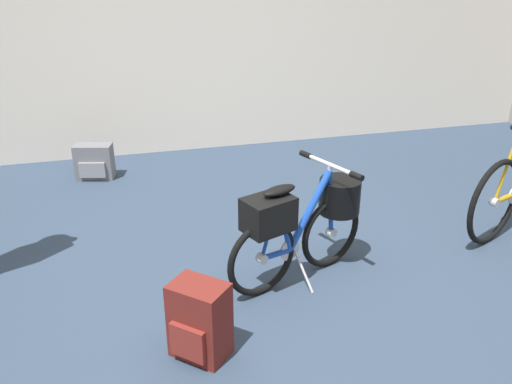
% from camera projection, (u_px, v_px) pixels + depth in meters
% --- Properties ---
extents(ground_plane, '(7.92, 7.92, 0.00)m').
position_uv_depth(ground_plane, '(247.00, 305.00, 3.15)').
color(ground_plane, '#2D3D51').
extents(back_wall, '(7.92, 0.10, 2.64)m').
position_uv_depth(back_wall, '(173.00, 16.00, 5.13)').
color(back_wall, silver).
rests_on(back_wall, ground_plane).
extents(folding_bike_foreground, '(0.98, 0.56, 0.73)m').
position_uv_depth(folding_bike_foreground, '(305.00, 220.00, 3.27)').
color(folding_bike_foreground, black).
rests_on(folding_bike_foreground, ground_plane).
extents(backpack_on_floor, '(0.36, 0.25, 0.31)m').
position_uv_depth(backpack_on_floor, '(94.00, 162.00, 4.87)').
color(backpack_on_floor, slate).
rests_on(backpack_on_floor, ground_plane).
extents(handbag_on_floor, '(0.33, 0.33, 0.41)m').
position_uv_depth(handbag_on_floor, '(199.00, 321.00, 2.69)').
color(handbag_on_floor, maroon).
rests_on(handbag_on_floor, ground_plane).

